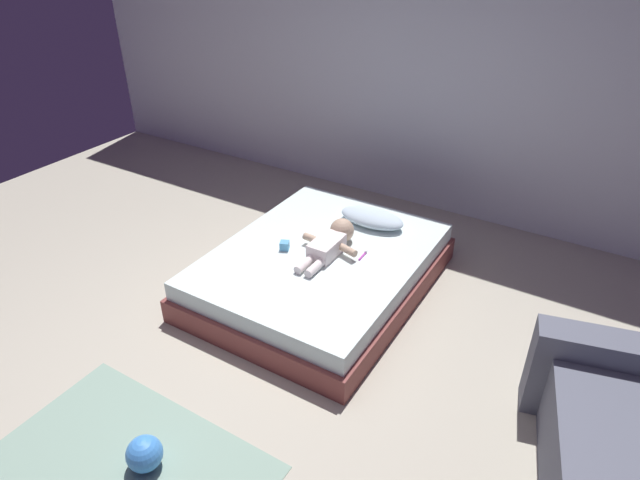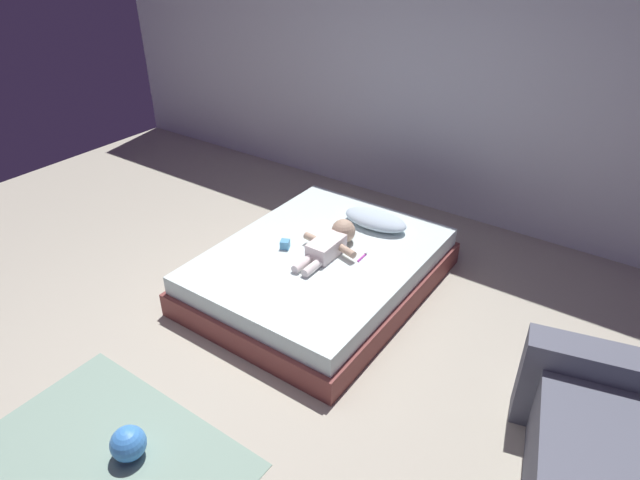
% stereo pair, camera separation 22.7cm
% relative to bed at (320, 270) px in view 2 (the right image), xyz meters
% --- Properties ---
extents(ground_plane, '(8.00, 8.00, 0.00)m').
position_rel_bed_xyz_m(ground_plane, '(0.00, -1.20, -0.16)').
color(ground_plane, '#B0A996').
extents(wall_behind_bed, '(8.00, 0.12, 2.64)m').
position_rel_bed_xyz_m(wall_behind_bed, '(0.00, 1.80, 1.16)').
color(wall_behind_bed, silver).
rests_on(wall_behind_bed, ground_plane).
extents(bed, '(1.50, 1.92, 0.33)m').
position_rel_bed_xyz_m(bed, '(0.00, 0.00, 0.00)').
color(bed, brown).
rests_on(bed, ground_plane).
extents(pillow, '(0.55, 0.28, 0.12)m').
position_rel_bed_xyz_m(pillow, '(0.15, 0.58, 0.23)').
color(pillow, silver).
rests_on(pillow, bed).
extents(baby, '(0.47, 0.66, 0.19)m').
position_rel_bed_xyz_m(baby, '(0.07, 0.06, 0.24)').
color(baby, white).
rests_on(baby, bed).
extents(toothbrush, '(0.02, 0.13, 0.02)m').
position_rel_bed_xyz_m(toothbrush, '(0.31, 0.11, 0.18)').
color(toothbrush, '#B93CB1').
rests_on(toothbrush, bed).
extents(rug, '(1.50, 0.95, 0.01)m').
position_rel_bed_xyz_m(rug, '(-0.03, -1.95, -0.16)').
color(rug, '#82A18F').
rests_on(rug, ground_plane).
extents(toy_ball, '(0.19, 0.19, 0.19)m').
position_rel_bed_xyz_m(toy_ball, '(0.06, -1.87, -0.06)').
color(toy_ball, '#408AE4').
rests_on(toy_ball, rug).
extents(toy_block, '(0.09, 0.09, 0.07)m').
position_rel_bed_xyz_m(toy_block, '(-0.25, -0.12, 0.20)').
color(toy_block, '#55A4D6').
rests_on(toy_block, bed).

